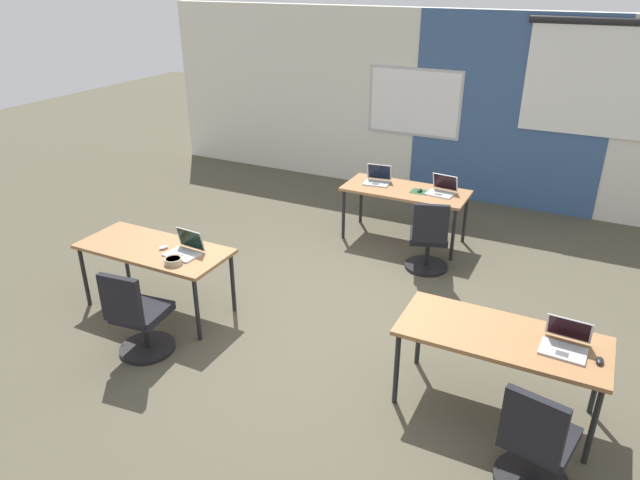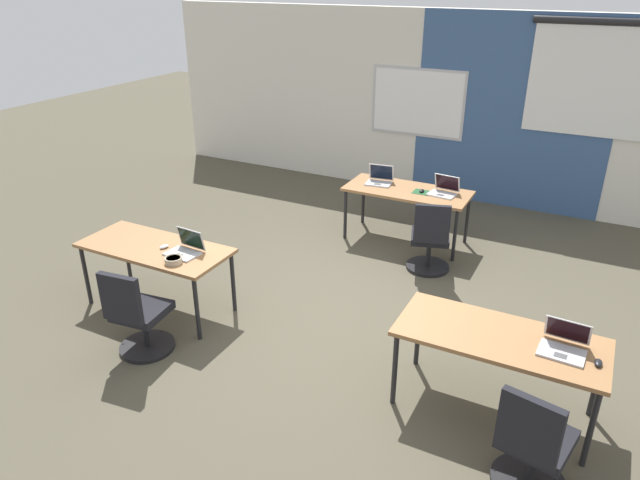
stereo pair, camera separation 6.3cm
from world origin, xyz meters
name	(u,v)px [view 2 (the right image)]	position (x,y,z in m)	size (l,w,h in m)	color
ground_plane	(332,320)	(0.00, 0.00, 0.00)	(24.00, 24.00, 0.00)	#4C4738
back_wall_assembly	(457,107)	(0.03, 4.20, 1.41)	(10.00, 0.27, 2.80)	silver
desk_near_left	(155,251)	(-1.75, -0.60, 0.66)	(1.60, 0.70, 0.72)	olive
desk_near_right	(500,342)	(1.75, -0.60, 0.66)	(1.60, 0.70, 0.72)	olive
desk_far_center	(407,194)	(0.00, 2.20, 0.66)	(1.60, 0.70, 0.72)	olive
laptop_far_right	(444,190)	(0.46, 2.26, 0.77)	(0.36, 0.33, 0.23)	silver
mousepad_far_right	(422,192)	(0.19, 2.19, 0.72)	(0.22, 0.19, 0.00)	#23512D
mouse_far_right	(422,191)	(0.19, 2.19, 0.74)	(0.06, 0.10, 0.03)	black
chair_far_right	(430,243)	(0.55, 1.50, 0.38)	(0.55, 0.60, 0.92)	black
laptop_near_right_end	(564,345)	(2.20, -0.58, 0.77)	(0.35, 0.33, 0.23)	#B7B7BC
mouse_near_right_end	(598,363)	(2.45, -0.65, 0.74)	(0.06, 0.10, 0.03)	black
chair_near_right_end	(532,449)	(2.15, -1.33, 0.38)	(0.52, 0.58, 0.92)	black
laptop_near_left_inner	(185,248)	(-1.36, -0.57, 0.77)	(0.35, 0.31, 0.23)	#B7B7BC
mouse_near_left_inner	(164,247)	(-1.63, -0.59, 0.74)	(0.08, 0.11, 0.03)	silver
chair_near_left_inner	(138,319)	(-1.35, -1.33, 0.38)	(0.52, 0.56, 0.92)	black
laptop_far_left	(379,179)	(-0.42, 2.27, 0.77)	(0.37, 0.32, 0.23)	#B7B7BC
snack_bowl	(173,260)	(-1.33, -0.80, 0.76)	(0.18, 0.18, 0.06)	tan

